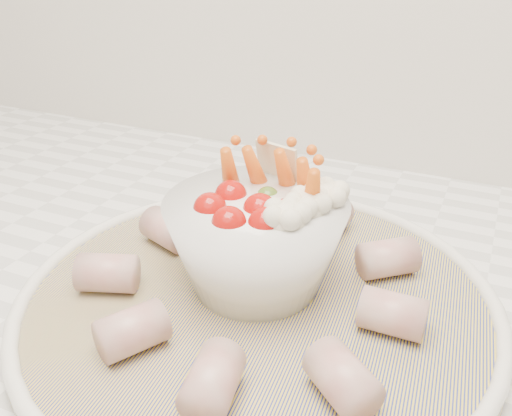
% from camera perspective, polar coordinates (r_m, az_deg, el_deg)
% --- Properties ---
extents(serving_platter, '(0.40, 0.40, 0.02)m').
position_cam_1_polar(serving_platter, '(0.46, 0.12, -9.15)').
color(serving_platter, navy).
rests_on(serving_platter, kitchen_counter).
extents(veggie_bowl, '(0.14, 0.14, 0.11)m').
position_cam_1_polar(veggie_bowl, '(0.44, 0.25, -3.05)').
color(veggie_bowl, white).
rests_on(veggie_bowl, serving_platter).
extents(cured_meat_rolls, '(0.27, 0.28, 0.03)m').
position_cam_1_polar(cured_meat_rolls, '(0.44, 0.13, -7.12)').
color(cured_meat_rolls, '#AB534E').
rests_on(cured_meat_rolls, serving_platter).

